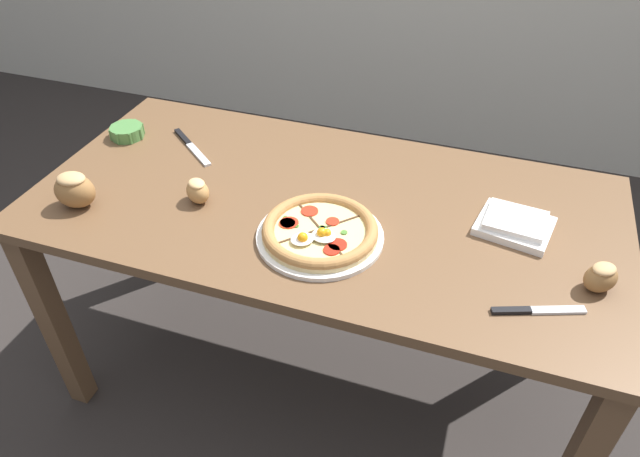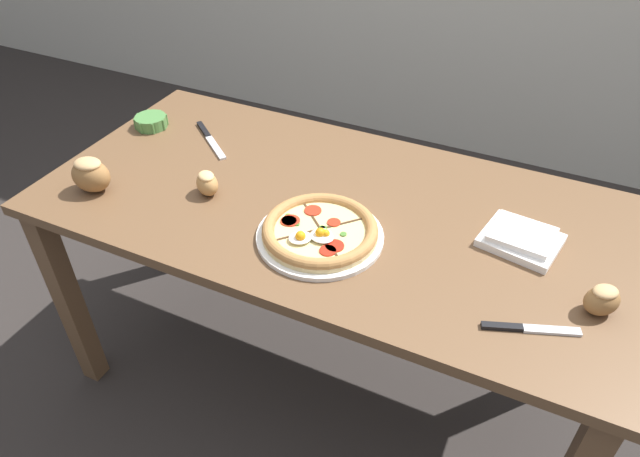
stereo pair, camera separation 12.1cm
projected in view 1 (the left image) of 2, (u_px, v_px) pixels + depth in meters
The scene contains 10 objects.
ground_plane at pixel (322, 373), 1.97m from camera, with size 12.00×12.00×0.00m, color #2D2826.
dining_table at pixel (323, 230), 1.57m from camera, with size 1.55×0.77×0.73m.
pizza at pixel (320, 232), 1.37m from camera, with size 0.31×0.31×0.05m.
ramekin_bowl at pixel (127, 131), 1.76m from camera, with size 0.11×0.11×0.04m.
napkin_folded at pixel (515, 224), 1.40m from camera, with size 0.20×0.18×0.04m.
bread_piece_near at pixel (601, 277), 1.23m from camera, with size 0.10×0.09×0.07m.
bread_piece_mid at pixel (74, 189), 1.46m from camera, with size 0.12×0.09×0.10m.
bread_piece_far at pixel (198, 191), 1.48m from camera, with size 0.09×0.09×0.07m.
knife_main at pixel (191, 146), 1.72m from camera, with size 0.20×0.16×0.01m.
knife_spare at pixel (537, 310), 1.20m from camera, with size 0.19×0.09×0.01m.
Camera 1 is at (0.38, -1.16, 1.62)m, focal length 32.00 mm.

